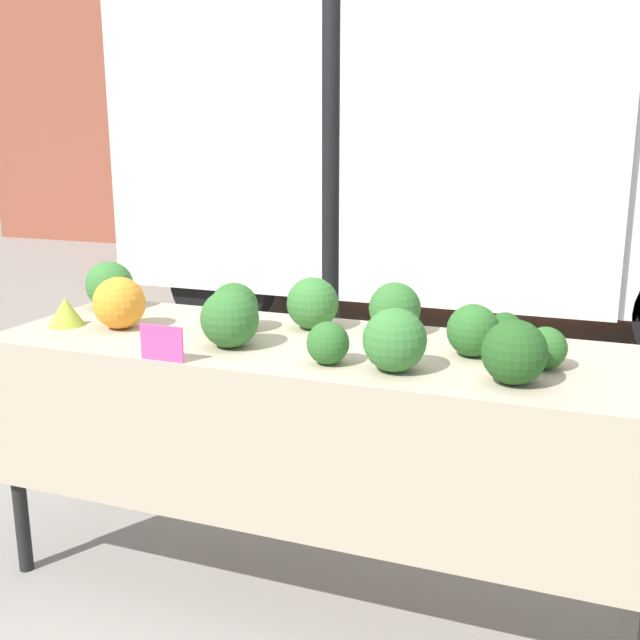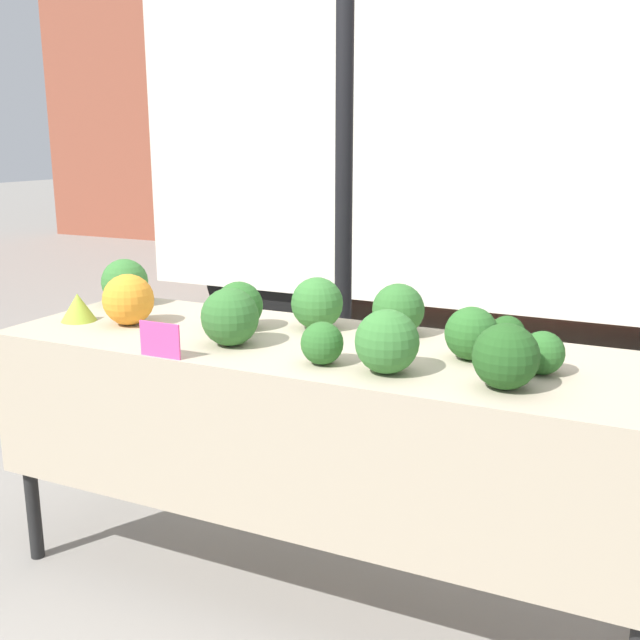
% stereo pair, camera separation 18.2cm
% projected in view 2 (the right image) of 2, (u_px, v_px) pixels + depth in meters
% --- Properties ---
extents(ground_plane, '(40.00, 40.00, 0.00)m').
position_uv_depth(ground_plane, '(320.00, 583.00, 2.63)').
color(ground_plane, gray).
extents(tent_pole, '(0.07, 0.07, 2.23)m').
position_uv_depth(tent_pole, '(343.00, 241.00, 3.01)').
color(tent_pole, black).
rests_on(tent_pole, ground_plane).
extents(parked_truck, '(5.02, 1.92, 2.64)m').
position_uv_depth(parked_truck, '(473.00, 151.00, 5.78)').
color(parked_truck, silver).
rests_on(parked_truck, ground_plane).
extents(market_table, '(2.17, 0.71, 0.87)m').
position_uv_depth(market_table, '(311.00, 384.00, 2.39)').
color(market_table, tan).
rests_on(market_table, ground_plane).
extents(orange_cauliflower, '(0.18, 0.18, 0.18)m').
position_uv_depth(orange_cauliflower, '(128.00, 300.00, 2.65)').
color(orange_cauliflower, orange).
rests_on(orange_cauliflower, market_table).
extents(romanesco_head, '(0.13, 0.13, 0.10)m').
position_uv_depth(romanesco_head, '(78.00, 307.00, 2.71)').
color(romanesco_head, '#93B238').
rests_on(romanesco_head, market_table).
extents(broccoli_head_0, '(0.18, 0.18, 0.18)m').
position_uv_depth(broccoli_head_0, '(317.00, 303.00, 2.60)').
color(broccoli_head_0, '#387533').
rests_on(broccoli_head_0, market_table).
extents(broccoli_head_1, '(0.16, 0.16, 0.16)m').
position_uv_depth(broccoli_head_1, '(471.00, 333.00, 2.24)').
color(broccoli_head_1, '#2D6628').
rests_on(broccoli_head_1, market_table).
extents(broccoli_head_2, '(0.13, 0.13, 0.13)m').
position_uv_depth(broccoli_head_2, '(322.00, 343.00, 2.19)').
color(broccoli_head_2, '#2D6628').
rests_on(broccoli_head_2, market_table).
extents(broccoli_head_3, '(0.18, 0.18, 0.18)m').
position_uv_depth(broccoli_head_3, '(125.00, 282.00, 2.97)').
color(broccoli_head_3, '#387533').
rests_on(broccoli_head_3, market_table).
extents(broccoli_head_4, '(0.11, 0.11, 0.11)m').
position_uv_depth(broccoli_head_4, '(507.00, 334.00, 2.33)').
color(broccoli_head_4, '#23511E').
rests_on(broccoli_head_4, market_table).
extents(broccoli_head_5, '(0.18, 0.18, 0.18)m').
position_uv_depth(broccoli_head_5, '(387.00, 342.00, 2.11)').
color(broccoli_head_5, '#387533').
rests_on(broccoli_head_5, market_table).
extents(broccoli_head_6, '(0.18, 0.18, 0.18)m').
position_uv_depth(broccoli_head_6, '(506.00, 356.00, 1.97)').
color(broccoli_head_6, '#23511E').
rests_on(broccoli_head_6, market_table).
extents(broccoli_head_7, '(0.12, 0.12, 0.12)m').
position_uv_depth(broccoli_head_7, '(543.00, 353.00, 2.10)').
color(broccoli_head_7, '#2D6628').
rests_on(broccoli_head_7, market_table).
extents(broccoli_head_8, '(0.19, 0.19, 0.19)m').
position_uv_depth(broccoli_head_8, '(230.00, 317.00, 2.39)').
color(broccoli_head_8, '#336B2D').
rests_on(broccoli_head_8, market_table).
extents(broccoli_head_9, '(0.18, 0.18, 0.18)m').
position_uv_depth(broccoli_head_9, '(398.00, 310.00, 2.51)').
color(broccoli_head_9, '#336B2D').
rests_on(broccoli_head_9, market_table).
extents(broccoli_head_10, '(0.17, 0.17, 0.17)m').
position_uv_depth(broccoli_head_10, '(239.00, 306.00, 2.59)').
color(broccoli_head_10, '#2D6628').
rests_on(broccoli_head_10, market_table).
extents(price_sign, '(0.14, 0.01, 0.11)m').
position_uv_depth(price_sign, '(160.00, 340.00, 2.26)').
color(price_sign, '#EF4793').
rests_on(price_sign, market_table).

